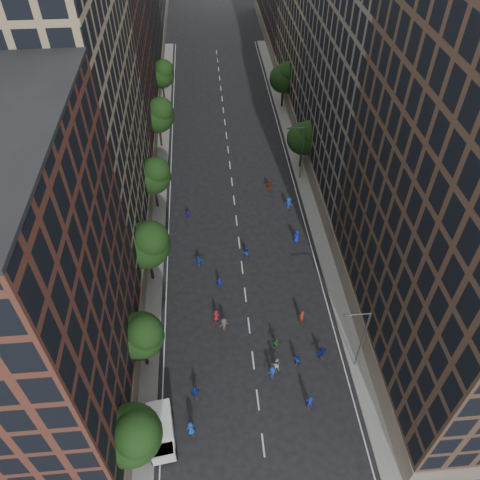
{
  "coord_description": "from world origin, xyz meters",
  "views": [
    {
      "loc": [
        -3.65,
        -13.12,
        43.93
      ],
      "look_at": [
        -0.02,
        29.93,
        2.0
      ],
      "focal_mm": 35.0,
      "sensor_mm": 36.0,
      "label": 1
    }
  ],
  "objects_px": {
    "streetlamp_near": "(361,337)",
    "streetlamp_far": "(301,150)",
    "cargo_van": "(161,431)",
    "skater_1": "(310,402)",
    "skater_0": "(191,428)",
    "skater_2": "(297,359)"
  },
  "relations": [
    {
      "from": "cargo_van",
      "to": "skater_0",
      "type": "bearing_deg",
      "value": -3.2
    },
    {
      "from": "skater_1",
      "to": "skater_2",
      "type": "bearing_deg",
      "value": -77.57
    },
    {
      "from": "streetlamp_far",
      "to": "skater_2",
      "type": "xyz_separation_m",
      "value": [
        -5.81,
        -32.22,
        -4.4
      ]
    },
    {
      "from": "skater_0",
      "to": "cargo_van",
      "type": "bearing_deg",
      "value": -19.52
    },
    {
      "from": "streetlamp_near",
      "to": "skater_2",
      "type": "bearing_deg",
      "value": 172.37
    },
    {
      "from": "skater_1",
      "to": "skater_2",
      "type": "relative_size",
      "value": 1.25
    },
    {
      "from": "streetlamp_far",
      "to": "cargo_van",
      "type": "relative_size",
      "value": 1.74
    },
    {
      "from": "streetlamp_near",
      "to": "skater_2",
      "type": "relative_size",
      "value": 5.89
    },
    {
      "from": "skater_0",
      "to": "skater_1",
      "type": "distance_m",
      "value": 11.66
    },
    {
      "from": "skater_0",
      "to": "skater_2",
      "type": "relative_size",
      "value": 1.23
    },
    {
      "from": "streetlamp_near",
      "to": "streetlamp_far",
      "type": "xyz_separation_m",
      "value": [
        0.0,
        33.0,
        0.0
      ]
    },
    {
      "from": "streetlamp_near",
      "to": "skater_1",
      "type": "xyz_separation_m",
      "value": [
        -5.45,
        -4.16,
        -4.21
      ]
    },
    {
      "from": "streetlamp_far",
      "to": "skater_1",
      "type": "bearing_deg",
      "value": -98.35
    },
    {
      "from": "streetlamp_near",
      "to": "cargo_van",
      "type": "distance_m",
      "value": 20.91
    },
    {
      "from": "skater_1",
      "to": "streetlamp_near",
      "type": "bearing_deg",
      "value": -134.39
    },
    {
      "from": "skater_0",
      "to": "skater_1",
      "type": "xyz_separation_m",
      "value": [
        11.55,
        1.61,
        0.02
      ]
    },
    {
      "from": "cargo_van",
      "to": "skater_1",
      "type": "relative_size",
      "value": 2.71
    },
    {
      "from": "cargo_van",
      "to": "skater_0",
      "type": "distance_m",
      "value": 2.73
    },
    {
      "from": "skater_1",
      "to": "skater_0",
      "type": "bearing_deg",
      "value": 16.22
    },
    {
      "from": "streetlamp_near",
      "to": "streetlamp_far",
      "type": "bearing_deg",
      "value": 90.0
    },
    {
      "from": "streetlamp_far",
      "to": "skater_0",
      "type": "bearing_deg",
      "value": -113.68
    },
    {
      "from": "streetlamp_near",
      "to": "cargo_van",
      "type": "relative_size",
      "value": 1.74
    }
  ]
}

